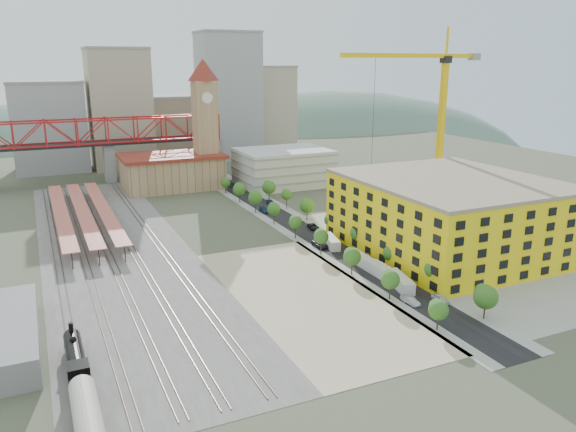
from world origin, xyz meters
name	(u,v)px	position (x,y,z in m)	size (l,w,h in m)	color
ground	(267,249)	(0.00, 0.00, 0.00)	(400.00, 400.00, 0.00)	#474C38
ballast_strip	(114,248)	(-36.00, 17.50, 0.03)	(36.00, 165.00, 0.06)	#605E59
dirt_lot	(307,296)	(-4.00, -31.50, 0.03)	(28.00, 67.00, 0.06)	tan
street_asphalt	(298,227)	(16.00, 15.00, 0.03)	(12.00, 170.00, 0.06)	black
sidewalk_west	(281,229)	(10.50, 15.00, 0.02)	(3.00, 170.00, 0.04)	gray
sidewalk_east	(314,224)	(21.50, 15.00, 0.02)	(3.00, 170.00, 0.04)	gray
construction_pad	(456,248)	(45.00, -20.00, 0.03)	(50.00, 90.00, 0.06)	gray
rail_tracks	(107,248)	(-37.80, 17.50, 0.15)	(26.56, 160.00, 0.18)	#382B23
platform_canopies	(83,210)	(-41.00, 45.00, 3.99)	(16.00, 80.00, 4.12)	#CF764F
station_hall	(172,171)	(-5.00, 82.00, 6.67)	(38.00, 24.00, 13.10)	tan
clock_tower	(205,112)	(8.00, 79.99, 28.70)	(12.00, 12.00, 52.00)	tan
parking_garage	(283,167)	(36.00, 70.00, 7.00)	(34.00, 26.00, 14.00)	silver
truss_bridge	(107,135)	(-25.00, 105.00, 18.86)	(94.00, 9.60, 25.60)	gray
construction_building	(450,215)	(42.00, -20.00, 9.41)	(44.60, 50.60, 18.80)	#F9F014
street_trees	(313,236)	(16.00, 5.00, 0.00)	(15.40, 124.40, 8.00)	#265E1C
skyline	(167,114)	(7.47, 142.31, 22.81)	(133.00, 46.00, 60.00)	#9EA0A3
distant_hills	(190,239)	(45.28, 260.00, -79.54)	(647.00, 264.00, 227.00)	#4C6B59
locomotive	(77,367)	(-50.00, -45.51, 2.22)	(3.08, 23.76, 5.94)	black
tower_crane	(434,102)	(59.02, 9.95, 35.06)	(52.96, 9.14, 56.82)	yellow
site_trailer_a	(400,282)	(16.00, -35.83, 1.37)	(2.63, 10.01, 2.74)	silver
site_trailer_b	(383,272)	(16.00, -29.41, 1.37)	(2.63, 10.00, 2.74)	silver
site_trailer_c	(361,259)	(16.00, -19.93, 1.28)	(2.46, 9.34, 2.56)	silver
site_trailer_d	(331,242)	(16.00, -5.18, 1.31)	(2.52, 9.56, 2.62)	silver
car_0	(408,300)	(13.00, -42.93, 0.66)	(1.56, 3.88, 1.32)	silver
car_1	(411,301)	(13.00, -43.91, 0.68)	(1.43, 4.10, 1.35)	#A4A5A9
car_2	(320,245)	(13.00, -4.63, 0.79)	(2.62, 5.68, 1.58)	black
car_3	(264,210)	(13.00, 33.82, 0.74)	(2.07, 5.09, 1.48)	navy
car_4	(441,299)	(19.00, -45.54, 0.76)	(1.80, 4.47, 1.52)	silver
car_5	(366,257)	(19.00, -17.76, 0.68)	(1.43, 4.11, 1.35)	gray
car_6	(313,227)	(19.00, 10.80, 0.74)	(2.45, 5.32, 1.48)	black
car_7	(271,202)	(19.00, 42.74, 0.72)	(2.02, 4.97, 1.44)	navy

